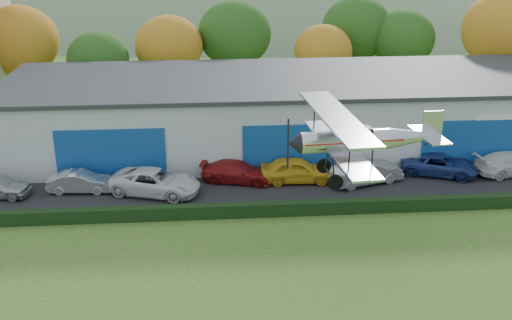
{
  "coord_description": "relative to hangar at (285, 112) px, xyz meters",
  "views": [
    {
      "loc": [
        -0.7,
        -16.32,
        16.26
      ],
      "look_at": [
        1.63,
        12.63,
        4.89
      ],
      "focal_mm": 43.94,
      "sensor_mm": 36.0,
      "label": 1
    }
  ],
  "objects": [
    {
      "name": "car_6",
      "position": [
        9.64,
        -6.64,
        -1.9
      ],
      "size": [
        5.55,
        3.98,
        1.4
      ],
      "primitive_type": "imported",
      "rotation": [
        0.0,
        0.0,
        1.21
      ],
      "color": "navy",
      "rests_on": "apron"
    },
    {
      "name": "car_1",
      "position": [
        -13.78,
        -7.56,
        -1.94
      ],
      "size": [
        4.09,
        1.62,
        1.33
      ],
      "primitive_type": "imported",
      "rotation": [
        0.0,
        0.0,
        1.52
      ],
      "color": "silver",
      "rests_on": "apron"
    },
    {
      "name": "distant_hills",
      "position": [
        -9.38,
        112.02,
        -15.7
      ],
      "size": [
        430.0,
        196.0,
        56.0
      ],
      "color": "#4C6642",
      "rests_on": "ground"
    },
    {
      "name": "hangar",
      "position": [
        0.0,
        0.0,
        0.0
      ],
      "size": [
        40.6,
        12.6,
        5.3
      ],
      "color": "#B2B7BC",
      "rests_on": "ground"
    },
    {
      "name": "tree_belt",
      "position": [
        -4.15,
        12.64,
        2.95
      ],
      "size": [
        75.7,
        13.22,
        10.12
      ],
      "color": "#3D2614",
      "rests_on": "ground"
    },
    {
      "name": "car_4",
      "position": [
        -0.07,
        -7.06,
        -1.8
      ],
      "size": [
        4.81,
        2.05,
        1.62
      ],
      "primitive_type": "imported",
      "rotation": [
        0.0,
        0.0,
        1.54
      ],
      "color": "gold",
      "rests_on": "apron"
    },
    {
      "name": "car_3",
      "position": [
        -3.9,
        -6.75,
        -1.93
      ],
      "size": [
        5.01,
        3.02,
        1.36
      ],
      "primitive_type": "imported",
      "rotation": [
        0.0,
        0.0,
        1.32
      ],
      "color": "maroon",
      "rests_on": "apron"
    },
    {
      "name": "car_2",
      "position": [
        -9.07,
        -8.24,
        -1.83
      ],
      "size": [
        6.12,
        4.18,
        1.55
      ],
      "primitive_type": "imported",
      "rotation": [
        0.0,
        0.0,
        1.26
      ],
      "color": "silver",
      "rests_on": "apron"
    },
    {
      "name": "hedge",
      "position": [
        -2.0,
        -11.78,
        -2.26
      ],
      "size": [
        46.0,
        0.6,
        0.8
      ],
      "primitive_type": "cube",
      "color": "black",
      "rests_on": "ground"
    },
    {
      "name": "car_5",
      "position": [
        4.33,
        -7.66,
        -1.81
      ],
      "size": [
        5.15,
        3.09,
        1.6
      ],
      "primitive_type": "imported",
      "rotation": [
        0.0,
        0.0,
        1.88
      ],
      "color": "silver",
      "rests_on": "apron"
    },
    {
      "name": "apron",
      "position": [
        -2.0,
        -6.98,
        -2.63
      ],
      "size": [
        48.0,
        9.0,
        0.05
      ],
      "primitive_type": "cube",
      "color": "black",
      "rests_on": "ground"
    },
    {
      "name": "car_7",
      "position": [
        14.49,
        -6.91,
        -1.87
      ],
      "size": [
        5.39,
        2.92,
        1.48
      ],
      "primitive_type": "imported",
      "rotation": [
        0.0,
        0.0,
        1.74
      ],
      "color": "silver",
      "rests_on": "apron"
    },
    {
      "name": "biplane",
      "position": [
        1.44,
        -16.63,
        3.72
      ],
      "size": [
        7.68,
        8.82,
        3.29
      ],
      "rotation": [
        0.0,
        0.0,
        0.09
      ],
      "color": "silver"
    }
  ]
}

